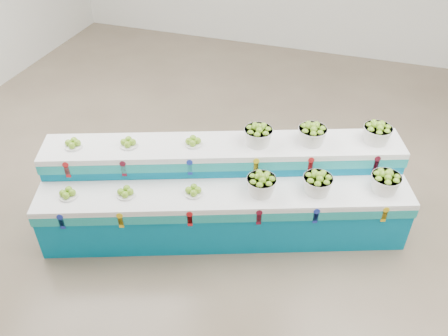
{
  "coord_description": "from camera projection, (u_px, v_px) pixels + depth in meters",
  "views": [
    {
      "loc": [
        1.38,
        -4.45,
        4.15
      ],
      "look_at": [
        0.09,
        -0.48,
        0.87
      ],
      "focal_mm": 37.24,
      "sensor_mm": 36.0,
      "label": 1
    }
  ],
  "objects": [
    {
      "name": "display_stand",
      "position": [
        224.0,
        192.0,
        5.53
      ],
      "size": [
        4.37,
        2.47,
        1.02
      ],
      "primitive_type": null,
      "rotation": [
        0.0,
        0.0,
        0.35
      ],
      "color": "#027099",
      "rests_on": "ground"
    },
    {
      "name": "plate_upper_mid",
      "position": [
        128.0,
        142.0,
        5.36
      ],
      "size": [
        0.27,
        0.27,
        0.1
      ],
      "primitive_type": "cylinder",
      "rotation": [
        0.0,
        0.0,
        0.35
      ],
      "color": "white",
      "rests_on": "display_stand"
    },
    {
      "name": "plate_lower_mid",
      "position": [
        125.0,
        192.0,
        5.14
      ],
      "size": [
        0.27,
        0.27,
        0.1
      ],
      "primitive_type": "cylinder",
      "rotation": [
        0.0,
        0.0,
        0.35
      ],
      "color": "white",
      "rests_on": "display_stand"
    },
    {
      "name": "basket_lower_left",
      "position": [
        261.0,
        184.0,
        5.13
      ],
      "size": [
        0.42,
        0.42,
        0.24
      ],
      "primitive_type": null,
      "rotation": [
        0.0,
        0.0,
        0.35
      ],
      "color": "silver",
      "rests_on": "display_stand"
    },
    {
      "name": "basket_upper_right",
      "position": [
        377.0,
        133.0,
        5.39
      ],
      "size": [
        0.42,
        0.42,
        0.24
      ],
      "primitive_type": null,
      "rotation": [
        0.0,
        0.0,
        0.35
      ],
      "color": "silver",
      "rests_on": "display_stand"
    },
    {
      "name": "basket_lower_mid",
      "position": [
        318.0,
        183.0,
        5.15
      ],
      "size": [
        0.42,
        0.42,
        0.24
      ],
      "primitive_type": null,
      "rotation": [
        0.0,
        0.0,
        0.35
      ],
      "color": "silver",
      "rests_on": "display_stand"
    },
    {
      "name": "plate_upper_right",
      "position": [
        193.0,
        141.0,
        5.38
      ],
      "size": [
        0.27,
        0.27,
        0.1
      ],
      "primitive_type": "cylinder",
      "rotation": [
        0.0,
        0.0,
        0.35
      ],
      "color": "white",
      "rests_on": "display_stand"
    },
    {
      "name": "plate_lower_right",
      "position": [
        193.0,
        190.0,
        5.15
      ],
      "size": [
        0.27,
        0.27,
        0.1
      ],
      "primitive_type": "cylinder",
      "rotation": [
        0.0,
        0.0,
        0.35
      ],
      "color": "white",
      "rests_on": "display_stand"
    },
    {
      "name": "ground",
      "position": [
        229.0,
        196.0,
        6.23
      ],
      "size": [
        10.0,
        10.0,
        0.0
      ],
      "primitive_type": "plane",
      "color": "brown",
      "rests_on": "ground"
    },
    {
      "name": "basket_lower_right",
      "position": [
        386.0,
        181.0,
        5.16
      ],
      "size": [
        0.42,
        0.42,
        0.24
      ],
      "primitive_type": null,
      "rotation": [
        0.0,
        0.0,
        0.35
      ],
      "color": "silver",
      "rests_on": "display_stand"
    },
    {
      "name": "plate_lower_left",
      "position": [
        68.0,
        193.0,
        5.12
      ],
      "size": [
        0.27,
        0.27,
        0.1
      ],
      "primitive_type": "cylinder",
      "rotation": [
        0.0,
        0.0,
        0.35
      ],
      "color": "white",
      "rests_on": "display_stand"
    },
    {
      "name": "plate_upper_left",
      "position": [
        73.0,
        143.0,
        5.35
      ],
      "size": [
        0.27,
        0.27,
        0.1
      ],
      "primitive_type": "cylinder",
      "rotation": [
        0.0,
        0.0,
        0.35
      ],
      "color": "white",
      "rests_on": "display_stand"
    },
    {
      "name": "basket_upper_mid",
      "position": [
        312.0,
        134.0,
        5.37
      ],
      "size": [
        0.42,
        0.42,
        0.24
      ],
      "primitive_type": null,
      "rotation": [
        0.0,
        0.0,
        0.35
      ],
      "color": "silver",
      "rests_on": "display_stand"
    },
    {
      "name": "basket_upper_left",
      "position": [
        258.0,
        135.0,
        5.36
      ],
      "size": [
        0.42,
        0.42,
        0.24
      ],
      "primitive_type": null,
      "rotation": [
        0.0,
        0.0,
        0.35
      ],
      "color": "silver",
      "rests_on": "display_stand"
    }
  ]
}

